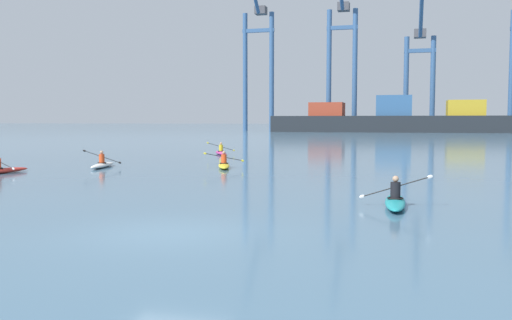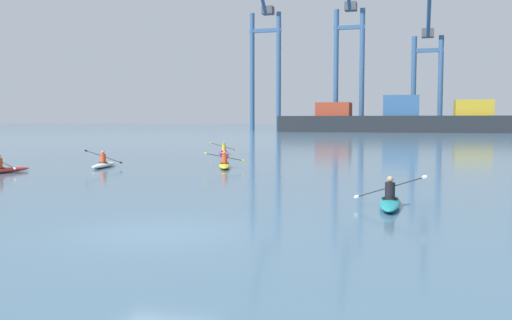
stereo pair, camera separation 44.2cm
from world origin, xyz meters
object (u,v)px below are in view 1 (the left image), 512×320
(container_barge, at_px, (394,120))
(kayak_yellow, at_px, (224,165))
(gantry_crane_west, at_px, (258,52))
(gantry_crane_west_mid, at_px, (342,50))
(kayak_white, at_px, (102,164))
(kayak_teal, at_px, (395,201))
(gantry_crane_east_mid, at_px, (420,64))
(kayak_red, at_px, (0,170))
(kayak_magenta, at_px, (221,152))

(container_barge, distance_m, kayak_yellow, 97.72)
(gantry_crane_west, xyz_separation_m, gantry_crane_west_mid, (21.37, -2.24, -0.42))
(kayak_white, bearing_deg, kayak_teal, -32.36)
(gantry_crane_east_mid, relative_size, kayak_teal, 10.16)
(kayak_yellow, bearing_deg, gantry_crane_east_mid, 83.38)
(gantry_crane_west, relative_size, gantry_crane_west_mid, 1.03)
(container_barge, relative_size, kayak_red, 15.61)
(gantry_crane_west, height_order, gantry_crane_east_mid, gantry_crane_west)
(container_barge, relative_size, gantry_crane_west_mid, 1.31)
(gantry_crane_east_mid, bearing_deg, kayak_yellow, -96.62)
(gantry_crane_west_mid, bearing_deg, gantry_crane_east_mid, 9.76)
(kayak_white, bearing_deg, kayak_magenta, 78.51)
(gantry_crane_east_mid, relative_size, kayak_yellow, 10.18)
(kayak_teal, xyz_separation_m, kayak_yellow, (-9.40, 11.65, 0.00))
(kayak_yellow, bearing_deg, gantry_crane_west_mid, 92.94)
(kayak_teal, height_order, kayak_white, kayak_teal)
(container_barge, bearing_deg, gantry_crane_west_mid, 146.73)
(container_barge, distance_m, kayak_red, 104.77)
(gantry_crane_west_mid, distance_m, kayak_red, 113.40)
(kayak_white, height_order, kayak_magenta, kayak_white)
(gantry_crane_west_mid, relative_size, kayak_red, 11.88)
(container_barge, bearing_deg, gantry_crane_west, 162.79)
(kayak_white, bearing_deg, container_barge, 82.01)
(kayak_teal, height_order, kayak_red, kayak_teal)
(gantry_crane_east_mid, bearing_deg, kayak_teal, -91.54)
(gantry_crane_west_mid, distance_m, kayak_teal, 119.87)
(container_barge, distance_m, kayak_teal, 109.12)
(gantry_crane_east_mid, bearing_deg, gantry_crane_west, -178.74)
(gantry_crane_west_mid, relative_size, kayak_yellow, 12.03)
(container_barge, bearing_deg, kayak_white, -97.99)
(container_barge, bearing_deg, kayak_teal, -88.86)
(gantry_crane_east_mid, relative_size, kayak_magenta, 10.55)
(container_barge, xyz_separation_m, gantry_crane_west_mid, (-12.65, 8.30, 16.87))
(gantry_crane_west, bearing_deg, gantry_crane_east_mid, 1.26)
(gantry_crane_east_mid, relative_size, kayak_white, 10.05)
(container_barge, distance_m, kayak_magenta, 86.82)
(container_barge, bearing_deg, gantry_crane_east_mid, 64.67)
(kayak_teal, xyz_separation_m, kayak_magenta, (-13.43, 23.02, 0.00))
(kayak_white, xyz_separation_m, kayak_yellow, (6.65, 1.48, -0.00))
(kayak_red, bearing_deg, kayak_magenta, 71.85)
(gantry_crane_west, relative_size, gantry_crane_east_mid, 1.22)
(kayak_white, relative_size, kayak_yellow, 1.01)
(gantry_crane_west_mid, relative_size, gantry_crane_east_mid, 1.18)
(kayak_red, bearing_deg, gantry_crane_west, 98.53)
(container_barge, xyz_separation_m, kayak_yellow, (-7.23, -97.42, -2.46))
(kayak_white, bearing_deg, gantry_crane_west, 100.43)
(kayak_yellow, height_order, kayak_red, kayak_red)
(gantry_crane_west, distance_m, gantry_crane_east_mid, 39.62)
(container_barge, xyz_separation_m, gantry_crane_east_mid, (5.40, 11.41, 13.39))
(gantry_crane_west_mid, distance_m, gantry_crane_east_mid, 18.64)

